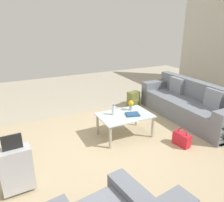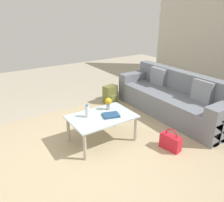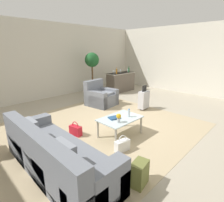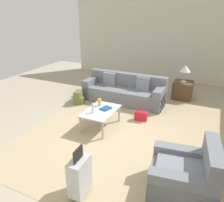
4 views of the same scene
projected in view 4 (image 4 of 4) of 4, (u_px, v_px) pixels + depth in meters
The scene contains 15 objects.
ground_plane at pixel (112, 140), 4.86m from camera, with size 12.00×12.00×0.00m, color #A89E89.
wall_left at pixel (168, 41), 8.47m from camera, with size 0.12×8.00×3.10m, color beige.
area_rug at pixel (130, 129), 5.28m from camera, with size 5.20×4.40×0.01m, color tan.
couch at pixel (125, 92), 6.80m from camera, with size 0.85×2.49×0.85m.
armchair at pixel (187, 178), 3.34m from camera, with size 1.01×1.07×0.92m.
coffee_table at pixel (101, 112), 5.23m from camera, with size 1.01×0.68×0.46m.
water_bottle at pixel (93, 109), 5.05m from camera, with size 0.06×0.06×0.20m.
coffee_table_book at pixel (106, 108), 5.27m from camera, with size 0.25×0.19×0.03m, color navy.
flower_vase at pixel (99, 101), 5.41m from camera, with size 0.11×0.11×0.21m.
side_table at pixel (183, 90), 7.03m from camera, with size 0.59×0.59×0.55m, color #513823.
table_lamp at pixel (185, 69), 6.76m from camera, with size 0.33×0.33×0.54m.
suitcase_silver at pixel (80, 176), 3.31m from camera, with size 0.41×0.24×0.85m.
handbag_red at pixel (141, 116), 5.66m from camera, with size 0.19×0.34×0.36m.
handbag_white at pixel (93, 111), 5.93m from camera, with size 0.34×0.19×0.36m.
backpack_olive at pixel (79, 98), 6.65m from camera, with size 0.33×0.29×0.40m.
Camera 4 is at (3.75, 1.75, 2.69)m, focal length 35.00 mm.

